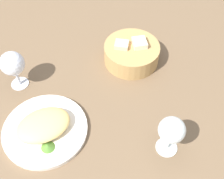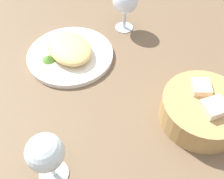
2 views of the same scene
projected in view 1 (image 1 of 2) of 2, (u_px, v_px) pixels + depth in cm
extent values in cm
cube|color=brown|center=(84.00, 106.00, 89.39)|extent=(140.00, 140.00, 2.00)
cylinder|color=white|center=(45.00, 130.00, 82.06)|extent=(24.44, 24.44, 1.40)
ellipsoid|color=#EBC773|center=(44.00, 125.00, 80.01)|extent=(17.24, 14.07, 3.85)
cone|color=#4B7C2B|center=(48.00, 146.00, 77.24)|extent=(3.88, 3.88, 1.45)
cylinder|color=tan|center=(132.00, 53.00, 97.98)|extent=(18.91, 18.91, 6.54)
cube|color=beige|center=(139.00, 46.00, 96.22)|extent=(4.78, 5.25, 4.99)
cube|color=beige|center=(122.00, 48.00, 95.95)|extent=(5.75, 5.53, 4.49)
cylinder|color=silver|center=(166.00, 147.00, 79.06)|extent=(5.99, 5.99, 0.60)
cylinder|color=silver|center=(168.00, 142.00, 76.72)|extent=(1.00, 1.00, 5.39)
sphere|color=silver|center=(172.00, 130.00, 71.84)|extent=(7.12, 7.12, 7.12)
cylinder|color=silver|center=(20.00, 83.00, 93.46)|extent=(5.67, 5.67, 0.60)
cylinder|color=silver|center=(18.00, 77.00, 91.16)|extent=(1.00, 1.00, 5.31)
sphere|color=silver|center=(12.00, 64.00, 86.12)|extent=(7.59, 7.59, 7.59)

